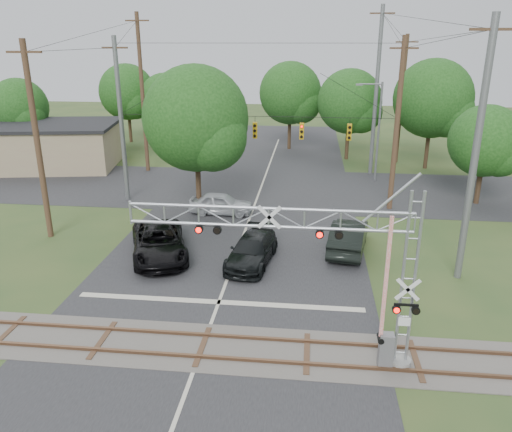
# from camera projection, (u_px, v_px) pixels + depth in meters

# --- Properties ---
(ground) EXTENTS (160.00, 160.00, 0.00)m
(ground) POSITION_uv_depth(u_px,v_px,m) (190.00, 381.00, 17.30)
(ground) COLOR #2D4620
(ground) RESTS_ON ground
(road_main) EXTENTS (14.00, 90.00, 0.02)m
(road_main) POSITION_uv_depth(u_px,v_px,m) (234.00, 261.00, 26.67)
(road_main) COLOR #242426
(road_main) RESTS_ON ground
(road_cross) EXTENTS (90.00, 12.00, 0.02)m
(road_cross) POSITION_uv_depth(u_px,v_px,m) (261.00, 188.00, 39.79)
(road_cross) COLOR #242426
(road_cross) RESTS_ON ground
(railroad_track) EXTENTS (90.00, 3.20, 0.17)m
(railroad_track) POSITION_uv_depth(u_px,v_px,m) (202.00, 347.00, 19.16)
(railroad_track) COLOR #555049
(railroad_track) RESTS_ON ground
(crossing_gantry) EXTENTS (10.11, 0.85, 6.61)m
(crossing_gantry) POSITION_uv_depth(u_px,v_px,m) (322.00, 259.00, 17.02)
(crossing_gantry) COLOR gray
(crossing_gantry) RESTS_ON ground
(traffic_signal_span) EXTENTS (19.34, 0.36, 11.50)m
(traffic_signal_span) POSITION_uv_depth(u_px,v_px,m) (269.00, 125.00, 34.06)
(traffic_signal_span) COLOR slate
(traffic_signal_span) RESTS_ON ground
(pickup_black) EXTENTS (4.66, 6.62, 1.68)m
(pickup_black) POSITION_uv_depth(u_px,v_px,m) (159.00, 242.00, 26.97)
(pickup_black) COLOR black
(pickup_black) RESTS_ON ground
(car_dark) EXTENTS (2.71, 5.25, 1.46)m
(car_dark) POSITION_uv_depth(u_px,v_px,m) (252.00, 250.00, 26.22)
(car_dark) COLOR black
(car_dark) RESTS_ON ground
(sedan_silver) EXTENTS (4.36, 1.88, 1.46)m
(sedan_silver) POSITION_uv_depth(u_px,v_px,m) (221.00, 203.00, 33.75)
(sedan_silver) COLOR #ABAFB3
(sedan_silver) RESTS_ON ground
(suv_dark) EXTENTS (2.64, 5.42, 1.71)m
(suv_dark) POSITION_uv_depth(u_px,v_px,m) (348.00, 236.00, 27.78)
(suv_dark) COLOR black
(suv_dark) RESTS_ON ground
(commercial_building) EXTENTS (18.38, 11.56, 4.00)m
(commercial_building) POSITION_uv_depth(u_px,v_px,m) (23.00, 145.00, 46.11)
(commercial_building) COLOR gray
(commercial_building) RESTS_ON ground
(streetlight) EXTENTS (2.15, 0.22, 8.08)m
(streetlight) POSITION_uv_depth(u_px,v_px,m) (377.00, 127.00, 40.49)
(streetlight) COLOR slate
(streetlight) RESTS_ON ground
(utility_poles) EXTENTS (25.67, 25.57, 13.92)m
(utility_poles) POSITION_uv_depth(u_px,v_px,m) (289.00, 109.00, 36.79)
(utility_poles) COLOR #473420
(utility_poles) RESTS_ON ground
(treeline) EXTENTS (56.25, 30.19, 9.98)m
(treeline) POSITION_uv_depth(u_px,v_px,m) (301.00, 102.00, 45.63)
(treeline) COLOR #3A291A
(treeline) RESTS_ON ground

